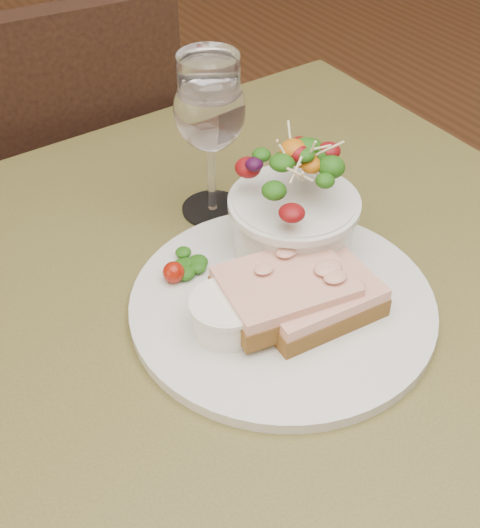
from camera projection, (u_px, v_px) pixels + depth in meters
cafe_table at (257, 376)px, 0.79m from camera, size 0.80×0.80×0.75m
chair_far at (55, 294)px, 1.41m from camera, size 0.47×0.47×0.90m
dinner_plate at (282, 305)px, 0.72m from camera, size 0.30×0.30×0.01m
sandwich_front at (314, 297)px, 0.69m from camera, size 0.12×0.09×0.03m
sandwich_back at (285, 291)px, 0.69m from camera, size 0.13×0.11×0.03m
ramekin at (226, 314)px, 0.67m from camera, size 0.06×0.06×0.04m
salad_bowl at (294, 201)px, 0.74m from camera, size 0.12×0.12×0.13m
garnish at (179, 268)px, 0.74m from camera, size 0.05×0.04×0.02m
wine_glass at (210, 115)px, 0.76m from camera, size 0.08×0.08×0.18m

